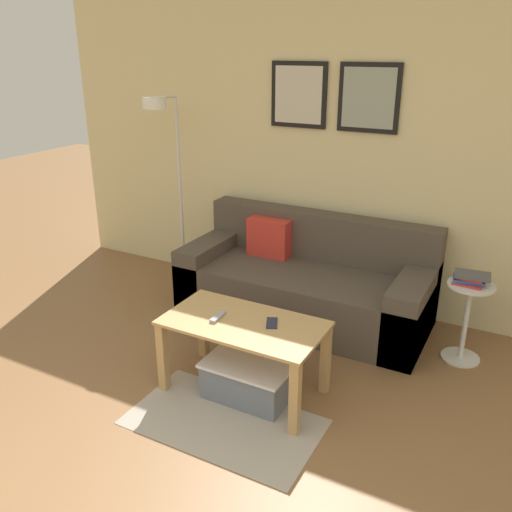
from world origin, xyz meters
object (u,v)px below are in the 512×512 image
object	(u,v)px
book_stack	(470,278)
remote_control	(218,317)
floor_lamp	(167,156)
coffee_table	(244,336)
cell_phone	(272,323)
couch	(305,284)
storage_bin	(250,378)
side_table	(467,315)

from	to	relation	value
book_stack	remote_control	size ratio (longest dim) A/B	1.71
floor_lamp	remote_control	world-z (taller)	floor_lamp
coffee_table	floor_lamp	bearing A→B (deg)	141.25
coffee_table	book_stack	bearing A→B (deg)	42.74
floor_lamp	cell_phone	xyz separation A→B (m)	(1.52, -1.03, -0.71)
couch	book_stack	xyz separation A→B (m)	(1.24, -0.08, 0.33)
remote_control	cell_phone	xyz separation A→B (m)	(0.33, 0.10, -0.01)
storage_bin	remote_control	size ratio (longest dim) A/B	3.67
storage_bin	book_stack	xyz separation A→B (m)	(1.11, 1.10, 0.50)
couch	cell_phone	xyz separation A→B (m)	(0.24, -1.09, 0.22)
side_table	book_stack	bearing A→B (deg)	141.26
couch	side_table	size ratio (longest dim) A/B	3.39
storage_bin	cell_phone	bearing A→B (deg)	39.80
coffee_table	cell_phone	size ratio (longest dim) A/B	7.14
floor_lamp	side_table	bearing A→B (deg)	-0.61
couch	remote_control	size ratio (longest dim) A/B	13.15
book_stack	remote_control	xyz separation A→B (m)	(-1.33, -1.11, -0.11)
couch	coffee_table	distance (m)	1.16
remote_control	coffee_table	bearing A→B (deg)	8.48
coffee_table	cell_phone	xyz separation A→B (m)	(0.16, 0.06, 0.10)
side_table	remote_control	xyz separation A→B (m)	(-1.34, -1.10, 0.16)
side_table	book_stack	world-z (taller)	book_stack
coffee_table	storage_bin	xyz separation A→B (m)	(0.06, -0.03, -0.28)
storage_bin	floor_lamp	bearing A→B (deg)	141.68
couch	storage_bin	size ratio (longest dim) A/B	3.58
couch	storage_bin	world-z (taller)	couch
coffee_table	remote_control	world-z (taller)	remote_control
couch	side_table	xyz separation A→B (m)	(1.25, -0.09, 0.06)
cell_phone	side_table	bearing A→B (deg)	20.32
remote_control	cell_phone	bearing A→B (deg)	12.84
coffee_table	floor_lamp	xyz separation A→B (m)	(-1.36, 1.09, 0.81)
coffee_table	remote_control	size ratio (longest dim) A/B	6.67
coffee_table	book_stack	world-z (taller)	book_stack
couch	remote_control	distance (m)	1.21
couch	floor_lamp	xyz separation A→B (m)	(-1.28, -0.06, 0.93)
remote_control	floor_lamp	bearing A→B (deg)	132.98
couch	coffee_table	bearing A→B (deg)	-86.28
floor_lamp	book_stack	bearing A→B (deg)	-0.33
coffee_table	cell_phone	distance (m)	0.20
storage_bin	coffee_table	bearing A→B (deg)	153.65
cell_phone	couch	bearing A→B (deg)	78.11
couch	side_table	distance (m)	1.26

